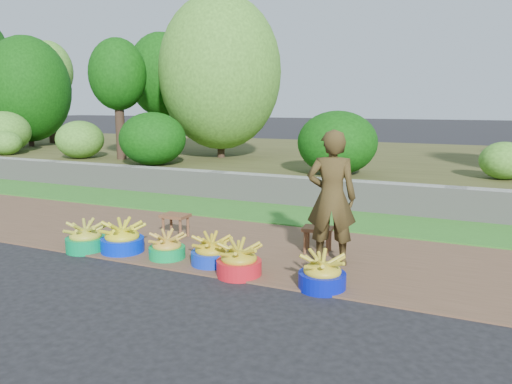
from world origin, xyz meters
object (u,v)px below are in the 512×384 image
at_px(basin_a, 86,238).
at_px(basin_e, 239,261).
at_px(basin_b, 122,239).
at_px(basin_d, 211,252).
at_px(stool_right, 318,232).
at_px(basin_f, 322,274).
at_px(stool_left, 175,219).
at_px(vendor_woman, 331,198).
at_px(basin_c, 167,248).

relative_size(basin_a, basin_e, 1.01).
xyz_separation_m(basin_b, basin_d, (1.30, 0.04, -0.02)).
distance_m(basin_a, stool_right, 3.01).
bearing_deg(basin_e, basin_b, 175.20).
relative_size(basin_a, basin_f, 1.04).
height_order(basin_a, basin_f, basin_a).
height_order(basin_b, stool_right, basin_b).
distance_m(basin_b, stool_left, 0.92).
height_order(basin_b, vendor_woman, vendor_woman).
relative_size(basin_a, stool_left, 1.36).
xyz_separation_m(basin_c, vendor_woman, (1.88, 0.65, 0.67)).
bearing_deg(basin_e, stool_right, 65.50).
bearing_deg(basin_e, stool_left, 146.09).
bearing_deg(stool_left, vendor_woman, -5.51).
bearing_deg(basin_f, stool_left, 157.56).
height_order(basin_f, stool_left, basin_f).
distance_m(basin_b, basin_e, 1.76).
height_order(stool_right, vendor_woman, vendor_woman).
xyz_separation_m(basin_d, basin_e, (0.46, -0.18, 0.01)).
bearing_deg(stool_left, stool_right, 3.74).
distance_m(basin_c, basin_d, 0.62).
bearing_deg(stool_right, vendor_woman, -53.01).
height_order(basin_d, vendor_woman, vendor_woman).
height_order(basin_a, stool_left, basin_a).
bearing_deg(basin_a, basin_c, 7.28).
bearing_deg(stool_right, basin_e, -114.50).
bearing_deg(basin_c, stool_left, 117.85).
relative_size(basin_f, vendor_woman, 0.31).
distance_m(basin_f, vendor_woman, 1.05).
distance_m(basin_e, stool_right, 1.29).
relative_size(basin_a, basin_c, 1.14).
xyz_separation_m(basin_c, basin_f, (2.04, -0.16, 0.02)).
height_order(basin_a, basin_c, basin_a).
xyz_separation_m(basin_e, vendor_woman, (0.81, 0.81, 0.65)).
bearing_deg(basin_e, basin_f, 0.04).
distance_m(basin_f, stool_right, 1.25).
distance_m(basin_a, basin_c, 1.18).
distance_m(basin_c, basin_e, 1.09).
distance_m(basin_c, stool_right, 1.91).
relative_size(basin_b, basin_e, 1.08).
bearing_deg(basin_a, stool_left, 55.40).
bearing_deg(vendor_woman, basin_e, 30.27).
xyz_separation_m(basin_d, vendor_woman, (1.27, 0.63, 0.65)).
relative_size(basin_a, basin_d, 1.05).
bearing_deg(basin_d, stool_right, 44.83).
bearing_deg(stool_left, basin_f, -22.44).
xyz_separation_m(basin_c, stool_right, (1.61, 1.01, 0.13)).
relative_size(basin_e, vendor_woman, 0.32).
distance_m(basin_b, basin_f, 2.73).
xyz_separation_m(stool_left, vendor_woman, (2.35, -0.23, 0.53)).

